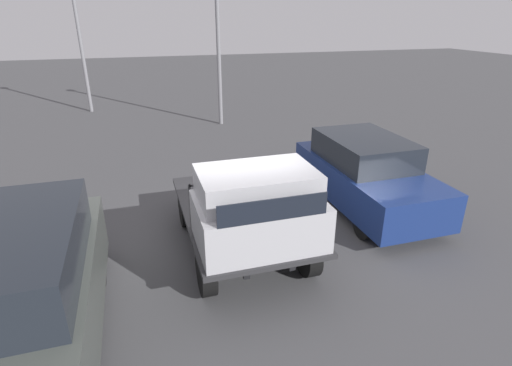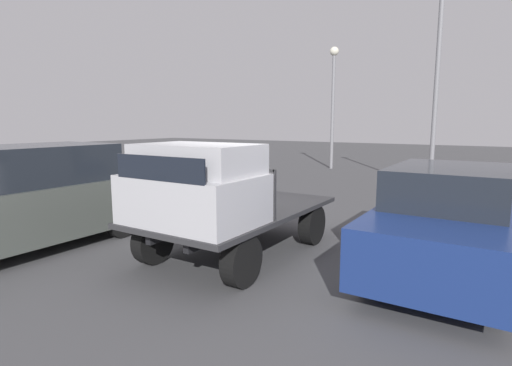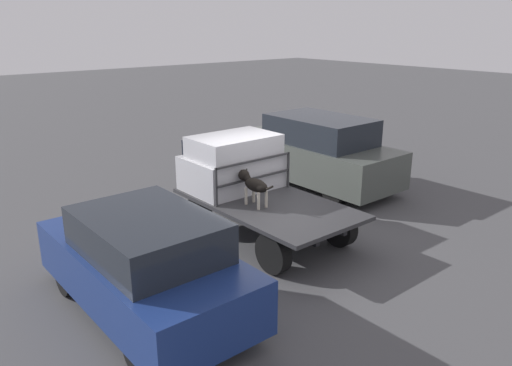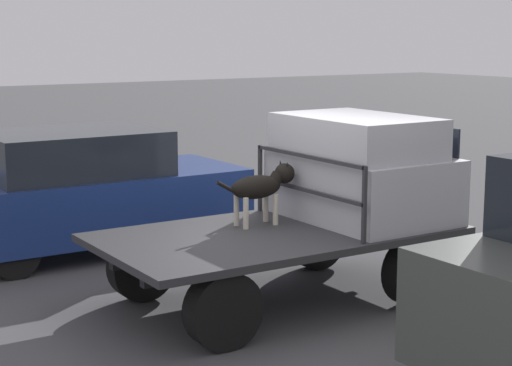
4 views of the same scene
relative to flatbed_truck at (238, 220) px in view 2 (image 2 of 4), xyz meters
The scene contains 9 objects.
ground_plane 0.60m from the flatbed_truck, ahead, with size 80.00×80.00×0.00m, color #474749.
flatbed_truck is the anchor object (origin of this frame).
truck_cab 1.39m from the flatbed_truck, ahead, with size 1.41×1.97×1.19m.
truck_headboard 0.85m from the flatbed_truck, ahead, with size 0.04×1.97×0.80m.
dog 0.74m from the flatbed_truck, 82.77° to the left, with size 1.04×0.26×0.70m.
parked_sedan 3.38m from the flatbed_truck, 105.69° to the left, with size 4.12×1.80×1.65m.
parked_pickup_far 3.95m from the flatbed_truck, 60.27° to the right, with size 4.98×1.95×1.91m.
light_pole_near 10.44m from the flatbed_truck, 169.82° to the left, with size 0.43×0.43×7.30m.
light_pole_far 14.41m from the flatbed_truck, 164.97° to the right, with size 0.44×0.44×6.01m.
Camera 2 is at (5.68, 3.96, 2.32)m, focal length 28.00 mm.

